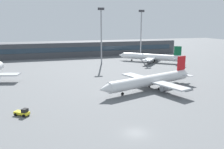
% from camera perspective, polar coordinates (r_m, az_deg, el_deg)
% --- Properties ---
extents(ground_plane, '(400.00, 400.00, 0.00)m').
position_cam_1_polar(ground_plane, '(85.73, -4.64, -2.26)').
color(ground_plane, slate).
extents(terminal_building, '(142.82, 12.13, 9.00)m').
position_cam_1_polar(terminal_building, '(155.14, -10.37, 5.80)').
color(terminal_building, '#3F4247').
rests_on(terminal_building, ground_plane).
extents(airplane_near, '(37.71, 26.93, 9.62)m').
position_cam_1_polar(airplane_near, '(79.13, 8.83, -1.41)').
color(airplane_near, silver).
rests_on(airplane_near, ground_plane).
extents(airplane_far, '(29.70, 26.51, 9.11)m').
position_cam_1_polar(airplane_far, '(133.48, 8.92, 4.08)').
color(airplane_far, white).
rests_on(airplane_far, ground_plane).
extents(baggage_tug_yellow, '(3.78, 3.36, 1.75)m').
position_cam_1_polar(baggage_tug_yellow, '(60.99, -20.15, -8.30)').
color(baggage_tug_yellow, yellow).
rests_on(baggage_tug_yellow, ground_plane).
extents(floodlight_tower_west, '(3.20, 0.80, 27.90)m').
position_cam_1_polar(floodlight_tower_west, '(143.45, 6.80, 10.01)').
color(floodlight_tower_west, gray).
rests_on(floodlight_tower_west, ground_plane).
extents(floodlight_tower_east, '(3.20, 0.80, 28.22)m').
position_cam_1_polar(floodlight_tower_east, '(125.82, -2.53, 9.85)').
color(floodlight_tower_east, gray).
rests_on(floodlight_tower_east, ground_plane).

